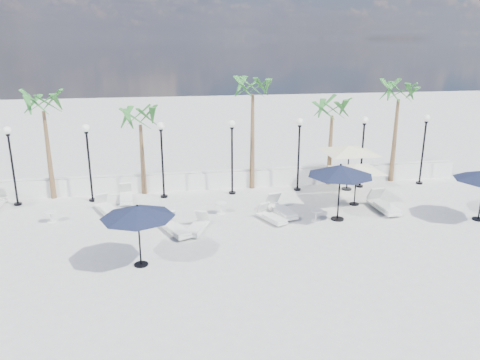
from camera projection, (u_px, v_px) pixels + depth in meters
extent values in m
plane|color=#AAA9A5|center=(257.00, 246.00, 18.15)|extent=(100.00, 100.00, 0.00)
cube|color=silver|center=(229.00, 180.00, 25.10)|extent=(26.00, 0.30, 0.90)
cube|color=silver|center=(229.00, 171.00, 24.95)|extent=(26.00, 0.12, 0.08)
cylinder|color=black|center=(18.00, 204.00, 22.62)|extent=(0.36, 0.36, 0.10)
cylinder|color=black|center=(13.00, 170.00, 22.13)|extent=(0.10, 0.10, 3.50)
cylinder|color=black|center=(8.00, 135.00, 21.64)|extent=(0.18, 0.18, 0.10)
sphere|color=white|center=(7.00, 130.00, 21.58)|extent=(0.36, 0.36, 0.36)
cylinder|color=black|center=(93.00, 200.00, 23.17)|extent=(0.36, 0.36, 0.10)
cylinder|color=black|center=(90.00, 167.00, 22.68)|extent=(0.10, 0.10, 3.50)
cylinder|color=black|center=(86.00, 132.00, 22.19)|extent=(0.18, 0.18, 0.10)
sphere|color=white|center=(86.00, 128.00, 22.13)|extent=(0.36, 0.36, 0.36)
cylinder|color=black|center=(164.00, 196.00, 23.72)|extent=(0.36, 0.36, 0.10)
cylinder|color=black|center=(163.00, 164.00, 23.23)|extent=(0.10, 0.10, 3.50)
cylinder|color=black|center=(161.00, 130.00, 22.74)|extent=(0.18, 0.18, 0.10)
sphere|color=white|center=(161.00, 126.00, 22.68)|extent=(0.36, 0.36, 0.36)
cylinder|color=black|center=(232.00, 193.00, 24.27)|extent=(0.36, 0.36, 0.10)
cylinder|color=black|center=(232.00, 161.00, 23.78)|extent=(0.10, 0.10, 3.50)
cylinder|color=black|center=(232.00, 128.00, 23.29)|extent=(0.18, 0.18, 0.10)
sphere|color=white|center=(232.00, 124.00, 23.23)|extent=(0.36, 0.36, 0.36)
cylinder|color=black|center=(297.00, 189.00, 24.82)|extent=(0.36, 0.36, 0.10)
cylinder|color=black|center=(298.00, 158.00, 24.33)|extent=(0.10, 0.10, 3.50)
cylinder|color=black|center=(300.00, 126.00, 23.84)|extent=(0.18, 0.18, 0.10)
sphere|color=white|center=(300.00, 122.00, 23.78)|extent=(0.36, 0.36, 0.36)
cylinder|color=black|center=(360.00, 186.00, 25.37)|extent=(0.36, 0.36, 0.10)
cylinder|color=black|center=(362.00, 156.00, 24.88)|extent=(0.10, 0.10, 3.50)
cylinder|color=black|center=(364.00, 124.00, 24.39)|extent=(0.18, 0.18, 0.10)
sphere|color=white|center=(365.00, 120.00, 24.33)|extent=(0.36, 0.36, 0.36)
cylinder|color=black|center=(419.00, 183.00, 25.92)|extent=(0.36, 0.36, 0.10)
cylinder|color=black|center=(423.00, 153.00, 25.43)|extent=(0.10, 0.10, 3.50)
cylinder|color=black|center=(426.00, 122.00, 24.94)|extent=(0.18, 0.18, 0.10)
sphere|color=white|center=(427.00, 118.00, 24.88)|extent=(0.36, 0.36, 0.36)
cone|color=brown|center=(49.00, 156.00, 22.99)|extent=(0.28, 0.28, 4.40)
cone|color=brown|center=(143.00, 160.00, 23.81)|extent=(0.28, 0.28, 3.60)
cone|color=brown|center=(252.00, 142.00, 24.51)|extent=(0.28, 0.28, 5.00)
cone|color=brown|center=(330.00, 151.00, 25.36)|extent=(0.28, 0.28, 3.80)
cone|color=brown|center=(394.00, 141.00, 25.82)|extent=(0.28, 0.28, 4.60)
cube|color=silver|center=(176.00, 230.00, 19.25)|extent=(1.32, 1.95, 0.10)
cube|color=silver|center=(178.00, 230.00, 19.02)|extent=(1.04, 1.38, 0.10)
cube|color=silver|center=(168.00, 216.00, 19.75)|extent=(0.71, 0.64, 0.58)
cube|color=silver|center=(126.00, 198.00, 23.12)|extent=(0.73, 1.85, 0.10)
cube|color=silver|center=(126.00, 198.00, 22.86)|extent=(0.65, 1.26, 0.10)
cube|color=silver|center=(126.00, 187.00, 23.70)|extent=(0.60, 0.47, 0.57)
cube|color=silver|center=(107.00, 210.00, 21.57)|extent=(1.31, 1.92, 0.10)
cube|color=silver|center=(108.00, 209.00, 21.34)|extent=(1.03, 1.36, 0.10)
cube|color=silver|center=(101.00, 198.00, 22.05)|extent=(0.70, 0.63, 0.57)
cube|color=silver|center=(197.00, 228.00, 19.47)|extent=(1.18, 1.79, 0.09)
cube|color=silver|center=(195.00, 228.00, 19.22)|extent=(0.93, 1.27, 0.09)
cube|color=silver|center=(202.00, 215.00, 20.01)|extent=(0.65, 0.58, 0.53)
cube|color=silver|center=(272.00, 218.00, 20.56)|extent=(1.17, 1.72, 0.09)
cube|color=silver|center=(275.00, 218.00, 20.36)|extent=(0.92, 1.22, 0.09)
cube|color=silver|center=(263.00, 207.00, 21.00)|extent=(0.63, 0.56, 0.51)
cube|color=silver|center=(281.00, 212.00, 21.29)|extent=(1.12, 2.13, 0.11)
cube|color=silver|center=(284.00, 211.00, 21.02)|extent=(0.93, 1.48, 0.11)
cube|color=silver|center=(273.00, 198.00, 21.90)|extent=(0.73, 0.61, 0.63)
cube|color=silver|center=(384.00, 207.00, 21.81)|extent=(0.82, 2.15, 0.11)
cube|color=silver|center=(387.00, 207.00, 21.50)|extent=(0.74, 1.46, 0.11)
cube|color=silver|center=(375.00, 193.00, 22.48)|extent=(0.69, 0.54, 0.66)
cylinder|color=silver|center=(52.00, 222.00, 20.48)|extent=(0.39, 0.39, 0.03)
cylinder|color=silver|center=(51.00, 217.00, 20.41)|extent=(0.06, 0.06, 0.47)
cylinder|color=silver|center=(50.00, 212.00, 20.34)|extent=(0.51, 0.51, 0.03)
cylinder|color=silver|center=(221.00, 213.00, 21.49)|extent=(0.42, 0.42, 0.03)
cylinder|color=silver|center=(221.00, 209.00, 21.43)|extent=(0.06, 0.06, 0.50)
cylinder|color=silver|center=(221.00, 203.00, 21.35)|extent=(0.54, 0.54, 0.03)
cylinder|color=silver|center=(316.00, 221.00, 20.64)|extent=(0.39, 0.39, 0.03)
cylinder|color=silver|center=(316.00, 216.00, 20.58)|extent=(0.06, 0.06, 0.46)
cylinder|color=silver|center=(316.00, 211.00, 20.51)|extent=(0.50, 0.50, 0.03)
cylinder|color=black|center=(141.00, 264.00, 16.61)|extent=(0.50, 0.50, 0.05)
cylinder|color=black|center=(139.00, 237.00, 16.30)|extent=(0.06, 0.06, 2.19)
cone|color=black|center=(138.00, 212.00, 16.03)|extent=(2.59, 2.59, 0.40)
sphere|color=black|center=(137.00, 205.00, 15.96)|extent=(0.07, 0.07, 0.07)
cylinder|color=black|center=(337.00, 219.00, 20.79)|extent=(0.58, 0.58, 0.06)
cylinder|color=black|center=(339.00, 193.00, 20.44)|extent=(0.07, 0.07, 2.47)
cone|color=black|center=(340.00, 170.00, 20.14)|extent=(2.88, 2.88, 0.46)
sphere|color=black|center=(341.00, 164.00, 20.07)|extent=(0.08, 0.08, 0.08)
cylinder|color=black|center=(478.00, 219.00, 20.77)|extent=(0.52, 0.52, 0.06)
cylinder|color=black|center=(347.00, 189.00, 24.96)|extent=(0.53, 0.53, 0.06)
cylinder|color=black|center=(348.00, 168.00, 24.62)|extent=(0.07, 0.07, 2.37)
pyramid|color=beige|center=(350.00, 146.00, 24.27)|extent=(5.24, 5.24, 0.36)
cylinder|color=black|center=(354.00, 204.00, 22.69)|extent=(0.46, 0.46, 0.05)
cylinder|color=black|center=(356.00, 185.00, 22.41)|extent=(0.06, 0.06, 2.00)
pyramid|color=beige|center=(357.00, 164.00, 22.11)|extent=(4.35, 4.35, 0.31)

